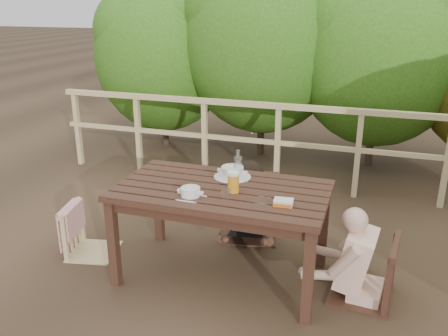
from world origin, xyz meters
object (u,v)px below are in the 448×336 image
(woman, at_px, (250,175))
(soup_far, at_px, (232,173))
(bottle, at_px, (238,167))
(tumbler, at_px, (226,195))
(table, at_px, (222,233))
(chair_right, at_px, (367,241))
(chair_far, at_px, (250,183))
(chair_left, at_px, (90,210))
(butter_tub, at_px, (283,203))
(beer_glass, at_px, (233,183))
(soup_near, at_px, (190,193))
(diner_right, at_px, (372,227))

(woman, distance_m, soup_far, 0.55)
(bottle, distance_m, tumbler, 0.36)
(table, distance_m, chair_right, 1.09)
(soup_far, bearing_deg, table, -90.97)
(table, xyz_separation_m, woman, (0.02, 0.76, 0.22))
(chair_far, relative_size, soup_far, 3.48)
(chair_left, relative_size, butter_tub, 6.11)
(beer_glass, bearing_deg, soup_far, 108.60)
(soup_near, xyz_separation_m, soup_far, (0.17, 0.47, 0.01))
(soup_near, relative_size, beer_glass, 1.39)
(diner_right, bearing_deg, beer_glass, 101.34)
(tumbler, bearing_deg, chair_right, 13.07)
(table, height_order, soup_far, soup_far)
(chair_left, height_order, chair_right, chair_right)
(woman, height_order, soup_far, woman)
(table, height_order, tumbler, tumbler)
(beer_glass, relative_size, bottle, 0.63)
(diner_right, bearing_deg, bottle, 89.35)
(chair_far, bearing_deg, diner_right, -43.37)
(tumbler, distance_m, butter_tub, 0.42)
(soup_near, distance_m, beer_glass, 0.33)
(diner_right, bearing_deg, chair_right, 95.73)
(table, relative_size, soup_near, 6.68)
(chair_left, xyz_separation_m, soup_far, (1.19, 0.27, 0.38))
(woman, bearing_deg, diner_right, 135.89)
(soup_far, bearing_deg, chair_left, -167.02)
(chair_far, xyz_separation_m, diner_right, (1.10, -0.69, 0.05))
(woman, xyz_separation_m, beer_glass, (0.09, -0.81, 0.24))
(soup_far, relative_size, butter_tub, 2.23)
(bottle, bearing_deg, beer_glass, -82.10)
(soup_near, bearing_deg, bottle, 58.09)
(table, xyz_separation_m, beer_glass, (0.11, -0.05, 0.46))
(chair_left, bearing_deg, beer_glass, -103.47)
(chair_right, bearing_deg, soup_far, -94.86)
(table, bearing_deg, chair_right, 2.54)
(chair_left, bearing_deg, soup_far, -89.27)
(diner_right, relative_size, soup_far, 3.84)
(chair_left, height_order, soup_near, chair_left)
(soup_far, distance_m, tumbler, 0.44)
(chair_far, height_order, soup_far, chair_far)
(chair_right, xyz_separation_m, soup_far, (-1.08, 0.20, 0.33))
(tumbler, bearing_deg, beer_glass, 84.35)
(chair_far, bearing_deg, soup_near, -111.80)
(diner_right, xyz_separation_m, bottle, (-1.04, 0.12, 0.30))
(soup_far, xyz_separation_m, bottle, (0.07, -0.09, 0.09))
(chair_right, xyz_separation_m, soup_near, (-1.25, -0.27, 0.32))
(beer_glass, height_order, tumbler, beer_glass)
(chair_far, distance_m, beer_glass, 0.86)
(diner_right, bearing_deg, butter_tub, 115.88)
(chair_far, distance_m, chair_right, 1.28)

